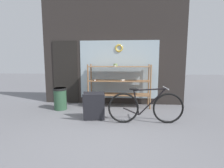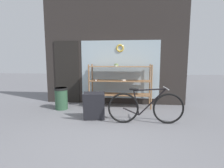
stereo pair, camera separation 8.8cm
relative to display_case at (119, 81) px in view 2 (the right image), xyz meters
name	(u,v)px [view 2 (the right image)]	position (x,y,z in m)	size (l,w,h in m)	color
ground_plane	(101,138)	(-0.21, -2.31, -0.80)	(30.00, 30.00, 0.00)	slate
storefront_facade	(113,51)	(-0.25, 0.40, 0.97)	(4.69, 0.13, 3.67)	#2D2826
display_case	(119,81)	(0.00, 0.00, 0.00)	(1.93, 0.51, 1.36)	#8E6642
bicycle	(146,107)	(0.70, -1.42, -0.42)	(1.76, 0.46, 0.85)	black
sandwich_board	(94,106)	(-0.53, -1.36, -0.45)	(0.57, 0.45, 0.69)	#232328
trash_bin	(61,98)	(-1.71, -0.48, -0.45)	(0.39, 0.39, 0.65)	#2D5138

